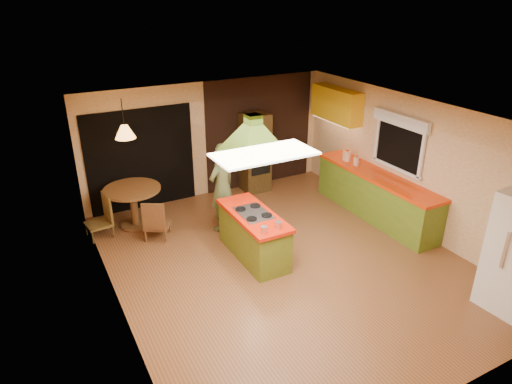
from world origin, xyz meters
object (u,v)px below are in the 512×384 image
man (222,187)px  wall_oven (255,152)px  canister_large (347,156)px  dining_table (133,199)px  kitchen_island (254,235)px

man → wall_oven: 1.97m
man → canister_large: size_ratio=8.33×
wall_oven → dining_table: 2.94m
man → wall_oven: wall_oven is taller
kitchen_island → canister_large: size_ratio=7.89×
wall_oven → canister_large: wall_oven is taller
kitchen_island → canister_large: canister_large is taller
kitchen_island → wall_oven: size_ratio=0.91×
dining_table → man: bearing=-31.3°
kitchen_island → canister_large: bearing=21.1°
man → dining_table: size_ratio=1.60×
wall_oven → dining_table: wall_oven is taller
kitchen_island → dining_table: size_ratio=1.51×
kitchen_island → canister_large: (2.80, 1.07, 0.61)m
canister_large → man: bearing=178.2°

